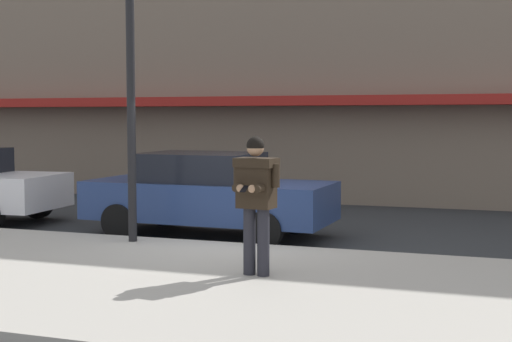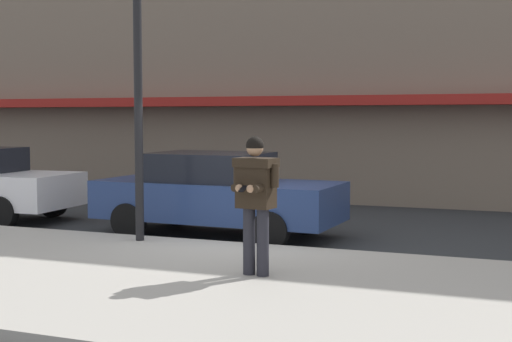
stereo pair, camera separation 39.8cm
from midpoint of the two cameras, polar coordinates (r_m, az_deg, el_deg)
ground_plane at (r=11.99m, az=-2.58°, el=-6.21°), size 80.00×80.00×0.00m
sidewalk at (r=9.03m, az=-3.35°, el=-9.28°), size 32.00×5.30×0.14m
curb_paint_line at (r=11.71m, az=2.09°, el=-6.45°), size 28.00×0.12×0.01m
storefront_facade at (r=19.93m, az=9.39°, el=12.33°), size 28.00×4.70×10.00m
parked_sedan_mid at (r=13.15m, az=-4.78°, el=-1.81°), size 4.56×2.05×1.54m
man_texting_on_phone at (r=9.18m, az=-1.24°, el=-1.56°), size 0.65×0.61×1.81m
street_lamp_post at (r=11.93m, az=-10.97°, el=8.80°), size 0.36×0.36×4.88m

